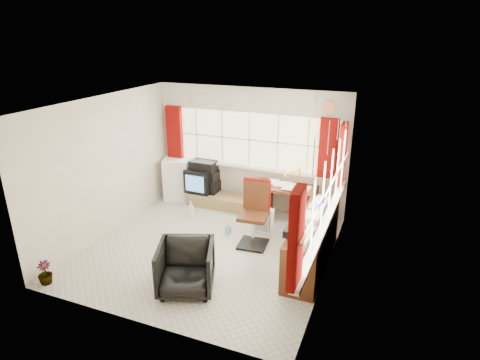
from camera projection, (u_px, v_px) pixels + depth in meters
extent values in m
plane|color=beige|center=(209.00, 249.00, 6.90)|extent=(4.00, 4.00, 0.00)
plane|color=beige|center=(250.00, 149.00, 8.20)|extent=(4.00, 0.00, 4.00)
plane|color=beige|center=(132.00, 237.00, 4.72)|extent=(4.00, 0.00, 4.00)
plane|color=beige|center=(106.00, 166.00, 7.15)|extent=(0.00, 4.00, 4.00)
plane|color=beige|center=(332.00, 199.00, 5.77)|extent=(0.00, 4.00, 4.00)
plane|color=white|center=(204.00, 103.00, 6.02)|extent=(4.00, 4.00, 0.00)
plane|color=#FFF7C9|center=(250.00, 140.00, 8.11)|extent=(3.60, 0.00, 3.60)
cube|color=white|center=(249.00, 167.00, 8.28)|extent=(3.70, 0.12, 0.05)
cube|color=white|center=(197.00, 134.00, 8.52)|extent=(0.03, 0.02, 1.10)
cube|color=white|center=(222.00, 137.00, 8.31)|extent=(0.03, 0.02, 1.10)
cube|color=white|center=(249.00, 140.00, 8.10)|extent=(0.03, 0.02, 1.10)
cube|color=white|center=(278.00, 143.00, 7.90)|extent=(0.03, 0.02, 1.10)
cube|color=white|center=(308.00, 146.00, 7.69)|extent=(0.03, 0.02, 1.10)
plane|color=#FFF7C9|center=(331.00, 186.00, 5.70)|extent=(0.00, 3.60, 3.60)
cube|color=white|center=(325.00, 222.00, 5.92)|extent=(0.12, 3.70, 0.05)
cube|color=white|center=(313.00, 221.00, 4.66)|extent=(0.02, 0.03, 1.10)
cube|color=white|center=(323.00, 202.00, 5.19)|extent=(0.02, 0.03, 1.10)
cube|color=white|center=(331.00, 186.00, 5.71)|extent=(0.02, 0.03, 1.10)
cube|color=white|center=(337.00, 173.00, 6.23)|extent=(0.02, 0.03, 1.10)
cube|color=white|center=(343.00, 162.00, 6.75)|extent=(0.02, 0.03, 1.10)
cube|color=maroon|center=(175.00, 133.00, 8.63)|extent=(0.35, 0.10, 1.15)
cube|color=maroon|center=(328.00, 149.00, 7.49)|extent=(0.35, 0.10, 1.15)
cube|color=maroon|center=(342.00, 155.00, 7.12)|extent=(0.10, 0.35, 1.15)
cube|color=maroon|center=(296.00, 239.00, 4.25)|extent=(0.10, 0.35, 1.15)
cube|color=silver|center=(250.00, 100.00, 7.81)|extent=(3.95, 0.08, 0.48)
cube|color=silver|center=(334.00, 131.00, 5.43)|extent=(0.08, 3.95, 0.48)
cube|color=#562A14|center=(285.00, 188.00, 7.77)|extent=(1.20, 0.60, 0.06)
cube|color=#562A14|center=(262.00, 201.00, 8.05)|extent=(0.28, 0.54, 0.64)
cube|color=#562A14|center=(308.00, 208.00, 7.74)|extent=(0.28, 0.54, 0.64)
cube|color=white|center=(285.00, 186.00, 7.76)|extent=(0.20, 0.28, 0.02)
cube|color=white|center=(285.00, 186.00, 7.76)|extent=(0.20, 0.28, 0.02)
cube|color=white|center=(285.00, 185.00, 7.76)|extent=(0.20, 0.28, 0.02)
cube|color=white|center=(285.00, 185.00, 7.76)|extent=(0.20, 0.28, 0.02)
cube|color=white|center=(285.00, 185.00, 7.75)|extent=(0.20, 0.28, 0.02)
cube|color=white|center=(285.00, 185.00, 7.75)|extent=(0.20, 0.28, 0.02)
cylinder|color=#E9A409|center=(299.00, 188.00, 7.67)|extent=(0.10, 0.10, 0.02)
cylinder|color=#E9A409|center=(299.00, 178.00, 7.60)|extent=(0.02, 0.02, 0.39)
cone|color=#E9A409|center=(300.00, 171.00, 7.55)|extent=(0.18, 0.17, 0.16)
cube|color=black|center=(253.00, 244.00, 7.01)|extent=(0.52, 0.52, 0.04)
cylinder|color=silver|center=(253.00, 231.00, 6.92)|extent=(0.06, 0.06, 0.56)
cube|color=#562A14|center=(253.00, 217.00, 6.82)|extent=(0.51, 0.49, 0.06)
cube|color=#562A14|center=(257.00, 195.00, 6.92)|extent=(0.43, 0.09, 0.54)
cube|color=maroon|center=(257.00, 194.00, 6.92)|extent=(0.47, 0.10, 0.56)
imported|color=black|center=(186.00, 268.00, 5.70)|extent=(1.01, 1.02, 0.72)
cube|color=white|center=(264.00, 232.00, 7.38)|extent=(0.38, 0.22, 0.07)
cube|color=white|center=(257.00, 217.00, 7.37)|extent=(0.04, 0.11, 0.47)
cube|color=white|center=(259.00, 218.00, 7.34)|extent=(0.04, 0.11, 0.47)
cube|color=white|center=(262.00, 218.00, 7.32)|extent=(0.04, 0.11, 0.47)
cube|color=white|center=(264.00, 219.00, 7.29)|extent=(0.04, 0.11, 0.47)
cube|color=white|center=(267.00, 220.00, 7.26)|extent=(0.04, 0.11, 0.47)
cube|color=white|center=(270.00, 221.00, 7.23)|extent=(0.04, 0.11, 0.47)
cube|color=white|center=(272.00, 221.00, 7.20)|extent=(0.04, 0.11, 0.47)
cube|color=#562A14|center=(312.00, 243.00, 6.34)|extent=(0.50, 2.00, 0.75)
cube|color=white|center=(299.00, 242.00, 5.51)|extent=(0.24, 0.32, 0.10)
cube|color=white|center=(306.00, 229.00, 5.86)|extent=(0.24, 0.32, 0.10)
cube|color=white|center=(312.00, 218.00, 6.20)|extent=(0.24, 0.32, 0.10)
cube|color=white|center=(317.00, 208.00, 6.55)|extent=(0.24, 0.32, 0.10)
cube|color=white|center=(322.00, 199.00, 6.90)|extent=(0.24, 0.32, 0.10)
cube|color=black|center=(295.00, 231.00, 5.79)|extent=(0.27, 0.34, 0.11)
cube|color=#A57E52|center=(221.00, 200.00, 8.54)|extent=(1.40, 0.50, 0.25)
cube|color=black|center=(201.00, 180.00, 8.64)|extent=(0.58, 0.53, 0.51)
cube|color=#4D92DB|center=(195.00, 184.00, 8.41)|extent=(0.43, 0.03, 0.35)
cube|color=black|center=(205.00, 185.00, 8.71)|extent=(0.65, 0.41, 0.24)
cube|color=black|center=(204.00, 175.00, 8.62)|extent=(0.60, 0.39, 0.23)
cube|color=black|center=(204.00, 165.00, 8.55)|extent=(0.54, 0.37, 0.22)
cube|color=white|center=(177.00, 178.00, 8.87)|extent=(0.69, 0.69, 0.91)
cube|color=silver|center=(186.00, 177.00, 8.56)|extent=(0.03, 0.03, 0.48)
imported|color=silver|center=(191.00, 209.00, 8.04)|extent=(0.16, 0.16, 0.33)
imported|color=#85C7B7|center=(228.00, 229.00, 7.39)|extent=(0.10, 0.10, 0.19)
imported|color=black|center=(45.00, 273.00, 5.89)|extent=(0.27, 0.27, 0.37)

